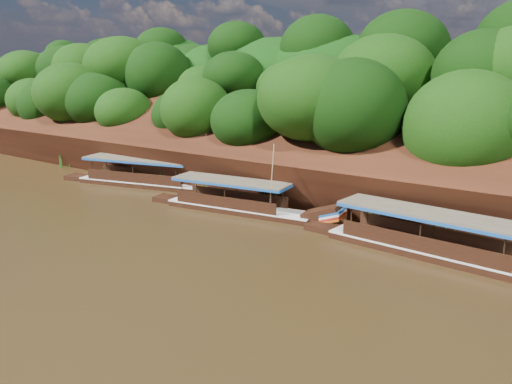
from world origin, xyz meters
TOP-DOWN VIEW (x-y plane):
  - ground at (0.00, 0.00)m, footprint 160.00×160.00m
  - riverbank at (-0.01, 22.73)m, footprint 120.00×30.06m
  - boat_0 at (14.30, 6.36)m, footprint 15.87×3.48m
  - boat_1 at (-0.72, 7.17)m, footprint 13.94×4.02m
  - boat_2 at (-12.58, 8.96)m, footprint 16.07×6.11m
  - reeds at (-3.43, 9.47)m, footprint 48.92×2.35m

SIDE VIEW (x-z plane):
  - ground at x=0.00m, z-range 0.00..0.00m
  - boat_1 at x=-0.72m, z-range -2.40..3.48m
  - boat_2 at x=-12.58m, z-range -2.39..3.54m
  - boat_0 at x=14.30m, z-range -2.99..4.15m
  - reeds at x=-3.43m, z-range -0.10..1.84m
  - riverbank at x=-0.01m, z-range -7.81..11.59m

